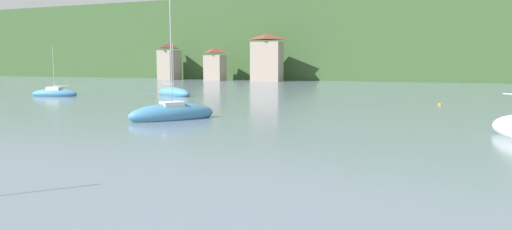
{
  "coord_description": "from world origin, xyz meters",
  "views": [
    {
      "loc": [
        9.46,
        14.92,
        4.06
      ],
      "look_at": [
        0.0,
        38.74,
        1.11
      ],
      "focal_mm": 31.98,
      "sensor_mm": 36.0,
      "label": 1
    }
  ],
  "objects": [
    {
      "name": "sailboat_mid_9",
      "position": [
        -8.11,
        42.87,
        0.4
      ],
      "size": [
        5.43,
        6.2,
        10.03
      ],
      "rotation": [
        0.0,
        0.0,
        0.91
      ],
      "color": "teal",
      "rests_on": "ground_plane"
    },
    {
      "name": "shore_building_west",
      "position": [
        -50.62,
        109.66,
        4.26
      ],
      "size": [
        3.82,
        5.53,
        8.78
      ],
      "color": "gray",
      "rests_on": "ground_plane"
    },
    {
      "name": "shore_building_westcentral",
      "position": [
        -37.96,
        108.85,
        3.66
      ],
      "size": [
        4.36,
        3.83,
        7.55
      ],
      "color": "gray",
      "rests_on": "ground_plane"
    },
    {
      "name": "mooring_buoy_near",
      "position": [
        9.81,
        62.08,
        0.0
      ],
      "size": [
        0.38,
        0.38,
        0.38
      ],
      "primitive_type": "sphere",
      "color": "orange",
      "rests_on": "ground_plane"
    },
    {
      "name": "sailboat_far_11",
      "position": [
        -20.7,
        63.28,
        0.33
      ],
      "size": [
        6.34,
        4.03,
        6.83
      ],
      "rotation": [
        0.0,
        0.0,
        5.87
      ],
      "color": "teal",
      "rests_on": "ground_plane"
    },
    {
      "name": "shore_building_central",
      "position": [
        -25.31,
        108.85,
        5.03
      ],
      "size": [
        6.8,
        3.84,
        10.34
      ],
      "color": "gray",
      "rests_on": "ground_plane"
    },
    {
      "name": "sailboat_far_3",
      "position": [
        -33.78,
        57.33,
        0.33
      ],
      "size": [
        5.86,
        3.39,
        6.4
      ],
      "rotation": [
        0.0,
        0.0,
        3.46
      ],
      "color": "teal",
      "rests_on": "ground_plane"
    }
  ]
}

